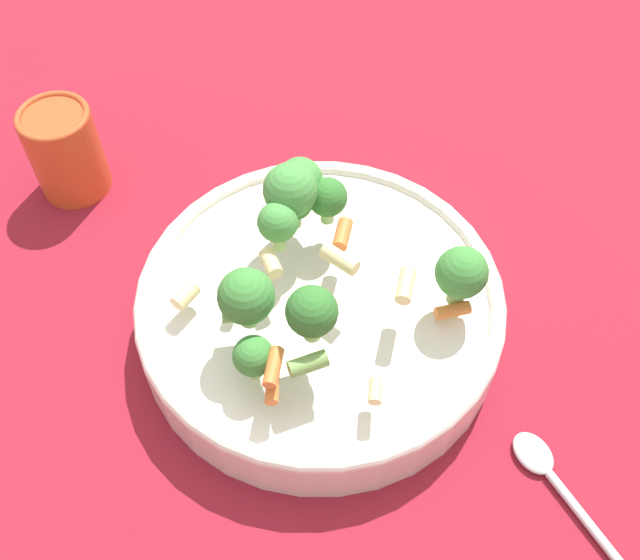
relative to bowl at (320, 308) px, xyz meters
name	(u,v)px	position (x,y,z in m)	size (l,w,h in m)	color
ground_plane	(320,327)	(0.00, 0.00, -0.03)	(3.00, 3.00, 0.00)	maroon
bowl	(320,308)	(0.00, 0.00, 0.00)	(0.29, 0.29, 0.05)	silver
pasta_salad	(312,249)	(-0.01, 0.01, 0.07)	(0.24, 0.20, 0.08)	#8CB766
cup	(65,150)	(-0.25, 0.14, 0.02)	(0.07, 0.07, 0.09)	#CC4C23
spoon	(568,497)	(0.19, -0.13, -0.02)	(0.12, 0.16, 0.01)	silver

